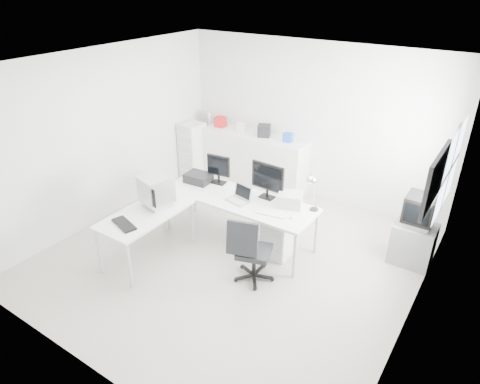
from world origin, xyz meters
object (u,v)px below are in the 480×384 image
Objects in this scene: drawer_pedestal at (280,236)px; lcd_monitor_large at (268,181)px; side_desk at (148,235)px; tv_cabinet at (413,243)px; sideboard at (254,160)px; crt_monitor at (156,192)px; filing_cabinet at (193,151)px; laptop at (238,195)px; laser_printer at (290,200)px; inkjet_printer at (198,178)px; lcd_monitor_small at (219,169)px; crt_tv at (420,211)px; main_desk at (239,219)px; office_chair at (254,249)px.

drawer_pedestal is 1.06× the size of lcd_monitor_large.
lcd_monitor_large is (1.20, 1.35, 0.66)m from side_desk.
tv_cabinet is 0.29× the size of sideboard.
crt_monitor is at bearing -90.03° from sideboard.
laptop is at bearing -35.99° from filing_cabinet.
laser_printer is at bearing -23.55° from filing_cabinet.
side_desk is at bearing -120.88° from laptop.
laptop is at bearing -16.84° from inkjet_printer.
laser_printer is at bearing -8.53° from lcd_monitor_small.
crt_tv is at bearing 34.62° from laptop.
lcd_monitor_small is at bearing -167.18° from crt_tv.
inkjet_printer is (-0.85, 0.10, 0.45)m from main_desk.
tv_cabinet is at bearing 3.94° from laser_printer.
lcd_monitor_small is at bearing 160.85° from laptop.
laptop is 0.73× the size of crt_monitor.
side_desk is 3.85m from crt_tv.
filing_cabinet reaches higher than laptop.
main_desk is 2.57m from filing_cabinet.
office_chair is at bearing -136.75° from tv_cabinet.
drawer_pedestal is 0.28× the size of sideboard.
main_desk is 5.96× the size of inkjet_printer.
crt_monitor is 0.74× the size of tv_cabinet.
crt_monitor is (-1.55, -0.90, 0.68)m from drawer_pedestal.
crt_tv reaches higher than drawer_pedestal.
crt_monitor reaches higher than filing_cabinet.
laptop is 2.56m from crt_tv.
crt_monitor reaches higher than laptop.
crt_tv is at bearing 0.00° from tv_cabinet.
sideboard reaches higher than inkjet_printer.
drawer_pedestal is at bearing -152.84° from crt_tv.
crt_tv reaches higher than inkjet_printer.
laptop is 0.16× the size of sideboard.
inkjet_printer is at bearing -90.04° from sideboard.
lcd_monitor_large reaches higher than drawer_pedestal.
crt_monitor is (-0.85, -0.85, 0.60)m from main_desk.
laser_printer is at bearing -1.18° from lcd_monitor_large.
sideboard reaches higher than drawer_pedestal.
lcd_monitor_large is 0.58× the size of office_chair.
side_desk is at bearing -75.23° from crt_monitor.
filing_cabinet is at bearing 155.12° from laptop.
main_desk is 4.80× the size of crt_tv.
main_desk is 2.14× the size of filing_cabinet.
office_chair is at bearing -65.87° from lcd_monitor_large.
tv_cabinet is 1.24× the size of crt_tv.
inkjet_printer is 1.22× the size of laptop.
office_chair is (0.65, -0.57, -0.37)m from laptop.
tv_cabinet is at bearing 0.00° from crt_tv.
laptop is at bearing -156.49° from tv_cabinet.
main_desk is at bearing -11.02° from inkjet_printer.
lcd_monitor_large is 1.13m from office_chair.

